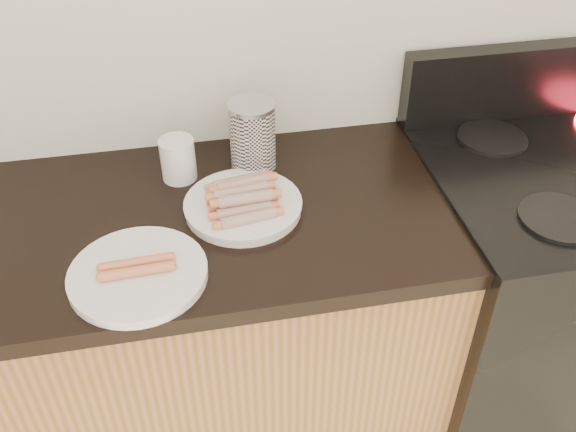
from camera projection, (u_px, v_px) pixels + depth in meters
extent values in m
cube|color=#A16542|center=(9.00, 381.00, 1.66)|extent=(2.20, 0.59, 0.86)
cube|color=black|center=(540.00, 300.00, 1.86)|extent=(0.76, 0.65, 0.90)
cube|color=black|center=(539.00, 79.00, 1.73)|extent=(0.76, 0.06, 0.20)
cylinder|color=black|center=(560.00, 218.00, 1.41)|extent=(0.18, 0.18, 0.01)
cylinder|color=black|center=(492.00, 138.00, 1.67)|extent=(0.18, 0.18, 0.01)
cylinder|color=silver|center=(243.00, 207.00, 1.45)|extent=(0.33, 0.33, 0.02)
cylinder|color=silver|center=(138.00, 274.00, 1.28)|extent=(0.37, 0.37, 0.02)
cylinder|color=maroon|center=(247.00, 219.00, 1.39)|extent=(0.12, 0.04, 0.03)
cylinder|color=maroon|center=(245.00, 211.00, 1.41)|extent=(0.12, 0.04, 0.03)
cylinder|color=maroon|center=(244.00, 203.00, 1.43)|extent=(0.12, 0.04, 0.03)
cylinder|color=maroon|center=(242.00, 196.00, 1.45)|extent=(0.12, 0.04, 0.03)
cylinder|color=maroon|center=(240.00, 188.00, 1.47)|extent=(0.12, 0.04, 0.03)
cylinder|color=maroon|center=(239.00, 181.00, 1.49)|extent=(0.12, 0.04, 0.03)
cylinder|color=maroon|center=(244.00, 199.00, 1.40)|extent=(0.12, 0.04, 0.03)
cylinder|color=maroon|center=(242.00, 191.00, 1.43)|extent=(0.12, 0.04, 0.03)
cylinder|color=maroon|center=(241.00, 184.00, 1.45)|extent=(0.12, 0.04, 0.03)
cylinder|color=#BB714C|center=(137.00, 271.00, 1.26)|extent=(0.14, 0.03, 0.02)
cylinder|color=#BB714C|center=(136.00, 262.00, 1.28)|extent=(0.14, 0.03, 0.02)
cylinder|color=white|center=(253.00, 138.00, 1.54)|extent=(0.11, 0.11, 0.17)
cylinder|color=silver|center=(251.00, 106.00, 1.49)|extent=(0.11, 0.11, 0.01)
cylinder|color=white|center=(178.00, 159.00, 1.53)|extent=(0.11, 0.11, 0.10)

